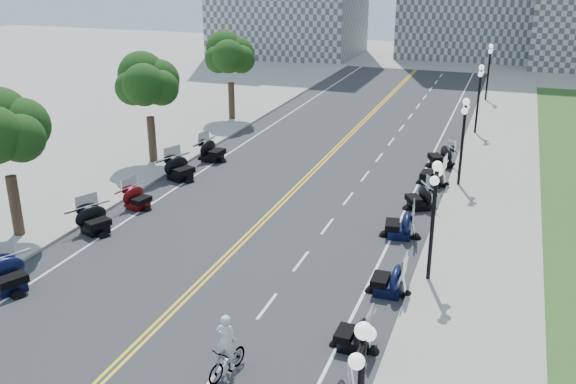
% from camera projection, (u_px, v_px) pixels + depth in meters
% --- Properties ---
extents(ground, '(160.00, 160.00, 0.00)m').
position_uv_depth(ground, '(191.00, 292.00, 25.06)').
color(ground, gray).
extents(road, '(16.00, 90.00, 0.01)m').
position_uv_depth(road, '(280.00, 204.00, 33.89)').
color(road, '#333335').
rests_on(road, ground).
extents(centerline_yellow_a, '(0.12, 90.00, 0.00)m').
position_uv_depth(centerline_yellow_a, '(278.00, 204.00, 33.92)').
color(centerline_yellow_a, yellow).
rests_on(centerline_yellow_a, road).
extents(centerline_yellow_b, '(0.12, 90.00, 0.00)m').
position_uv_depth(centerline_yellow_b, '(282.00, 204.00, 33.85)').
color(centerline_yellow_b, yellow).
rests_on(centerline_yellow_b, road).
extents(edge_line_north, '(0.12, 90.00, 0.00)m').
position_uv_depth(edge_line_north, '(400.00, 220.00, 31.86)').
color(edge_line_north, white).
rests_on(edge_line_north, road).
extents(edge_line_south, '(0.12, 90.00, 0.00)m').
position_uv_depth(edge_line_south, '(173.00, 190.00, 35.90)').
color(edge_line_south, white).
rests_on(edge_line_south, road).
extents(lane_dash_5, '(0.12, 2.00, 0.00)m').
position_uv_depth(lane_dash_5, '(221.00, 366.00, 20.51)').
color(lane_dash_5, white).
rests_on(lane_dash_5, road).
extents(lane_dash_6, '(0.12, 2.00, 0.00)m').
position_uv_depth(lane_dash_6, '(267.00, 306.00, 24.04)').
color(lane_dash_6, white).
rests_on(lane_dash_6, road).
extents(lane_dash_7, '(0.12, 2.00, 0.00)m').
position_uv_depth(lane_dash_7, '(301.00, 261.00, 27.58)').
color(lane_dash_7, white).
rests_on(lane_dash_7, road).
extents(lane_dash_8, '(0.12, 2.00, 0.00)m').
position_uv_depth(lane_dash_8, '(327.00, 226.00, 31.11)').
color(lane_dash_8, white).
rests_on(lane_dash_8, road).
extents(lane_dash_9, '(0.12, 2.00, 0.00)m').
position_uv_depth(lane_dash_9, '(348.00, 199.00, 34.64)').
color(lane_dash_9, white).
rests_on(lane_dash_9, road).
extents(lane_dash_10, '(0.12, 2.00, 0.00)m').
position_uv_depth(lane_dash_10, '(365.00, 176.00, 38.17)').
color(lane_dash_10, white).
rests_on(lane_dash_10, road).
extents(lane_dash_11, '(0.12, 2.00, 0.00)m').
position_uv_depth(lane_dash_11, '(379.00, 157.00, 41.70)').
color(lane_dash_11, white).
rests_on(lane_dash_11, road).
extents(lane_dash_12, '(0.12, 2.00, 0.00)m').
position_uv_depth(lane_dash_12, '(391.00, 142.00, 45.23)').
color(lane_dash_12, white).
rests_on(lane_dash_12, road).
extents(lane_dash_13, '(0.12, 2.00, 0.00)m').
position_uv_depth(lane_dash_13, '(401.00, 128.00, 48.77)').
color(lane_dash_13, white).
rests_on(lane_dash_13, road).
extents(lane_dash_14, '(0.12, 2.00, 0.00)m').
position_uv_depth(lane_dash_14, '(410.00, 116.00, 52.30)').
color(lane_dash_14, white).
rests_on(lane_dash_14, road).
extents(lane_dash_15, '(0.12, 2.00, 0.00)m').
position_uv_depth(lane_dash_15, '(418.00, 106.00, 55.83)').
color(lane_dash_15, white).
rests_on(lane_dash_15, road).
extents(lane_dash_16, '(0.12, 2.00, 0.00)m').
position_uv_depth(lane_dash_16, '(425.00, 97.00, 59.36)').
color(lane_dash_16, white).
rests_on(lane_dash_16, road).
extents(lane_dash_17, '(0.12, 2.00, 0.00)m').
position_uv_depth(lane_dash_17, '(431.00, 89.00, 62.89)').
color(lane_dash_17, white).
rests_on(lane_dash_17, road).
extents(lane_dash_18, '(0.12, 2.00, 0.00)m').
position_uv_depth(lane_dash_18, '(436.00, 82.00, 66.43)').
color(lane_dash_18, white).
rests_on(lane_dash_18, road).
extents(lane_dash_19, '(0.12, 2.00, 0.00)m').
position_uv_depth(lane_dash_19, '(441.00, 76.00, 69.96)').
color(lane_dash_19, white).
rests_on(lane_dash_19, road).
extents(sidewalk_north, '(5.00, 90.00, 0.15)m').
position_uv_depth(sidewalk_north, '(486.00, 230.00, 30.55)').
color(sidewalk_north, '#9E9991').
rests_on(sidewalk_north, ground).
extents(sidewalk_south, '(5.00, 90.00, 0.15)m').
position_uv_depth(sidewalk_south, '(110.00, 181.00, 37.18)').
color(sidewalk_south, '#9E9991').
rests_on(sidewalk_south, ground).
extents(street_lamp_2, '(0.50, 1.20, 4.90)m').
position_uv_depth(street_lamp_2, '(433.00, 222.00, 24.97)').
color(street_lamp_2, black).
rests_on(street_lamp_2, sidewalk_north).
extents(street_lamp_3, '(0.50, 1.20, 4.90)m').
position_uv_depth(street_lamp_3, '(462.00, 143.00, 35.57)').
color(street_lamp_3, black).
rests_on(street_lamp_3, sidewalk_north).
extents(street_lamp_4, '(0.50, 1.20, 4.90)m').
position_uv_depth(street_lamp_4, '(478.00, 100.00, 46.16)').
color(street_lamp_4, black).
rests_on(street_lamp_4, sidewalk_north).
extents(street_lamp_5, '(0.50, 1.20, 4.90)m').
position_uv_depth(street_lamp_5, '(488.00, 73.00, 56.76)').
color(street_lamp_5, black).
rests_on(street_lamp_5, sidewalk_north).
extents(tree_2, '(4.80, 4.80, 9.20)m').
position_uv_depth(tree_2, '(5.00, 139.00, 28.33)').
color(tree_2, '#235619').
rests_on(tree_2, sidewalk_south).
extents(tree_3, '(4.80, 4.80, 9.20)m').
position_uv_depth(tree_3, '(148.00, 89.00, 38.93)').
color(tree_3, '#235619').
rests_on(tree_3, sidewalk_south).
extents(tree_4, '(4.80, 4.80, 9.20)m').
position_uv_depth(tree_4, '(230.00, 60.00, 49.52)').
color(tree_4, '#235619').
rests_on(tree_4, sidewalk_south).
extents(motorcycle_n_5, '(1.83, 1.83, 1.26)m').
position_uv_depth(motorcycle_n_5, '(353.00, 332.00, 21.26)').
color(motorcycle_n_5, black).
rests_on(motorcycle_n_5, road).
extents(motorcycle_n_6, '(2.03, 2.03, 1.39)m').
position_uv_depth(motorcycle_n_6, '(389.00, 278.00, 24.70)').
color(motorcycle_n_6, black).
rests_on(motorcycle_n_6, road).
extents(motorcycle_n_7, '(2.35, 2.35, 1.45)m').
position_uv_depth(motorcycle_n_7, '(400.00, 223.00, 29.71)').
color(motorcycle_n_7, black).
rests_on(motorcycle_n_7, road).
extents(motorcycle_n_8, '(2.66, 2.66, 1.36)m').
position_uv_depth(motorcycle_n_8, '(420.00, 196.00, 33.09)').
color(motorcycle_n_8, black).
rests_on(motorcycle_n_8, road).
extents(motorcycle_n_9, '(2.25, 2.25, 1.47)m').
position_uv_depth(motorcycle_n_9, '(433.00, 173.00, 36.50)').
color(motorcycle_n_9, black).
rests_on(motorcycle_n_9, road).
extents(motorcycle_n_10, '(2.87, 2.87, 1.50)m').
position_uv_depth(motorcycle_n_10, '(441.00, 155.00, 39.68)').
color(motorcycle_n_10, black).
rests_on(motorcycle_n_10, road).
extents(motorcycle_s_5, '(2.79, 2.79, 1.46)m').
position_uv_depth(motorcycle_s_5, '(8.00, 274.00, 24.93)').
color(motorcycle_s_5, black).
rests_on(motorcycle_s_5, road).
extents(motorcycle_s_6, '(2.72, 2.72, 1.43)m').
position_uv_depth(motorcycle_s_6, '(94.00, 219.00, 30.20)').
color(motorcycle_s_6, black).
rests_on(motorcycle_s_6, road).
extents(motorcycle_s_7, '(2.20, 2.20, 1.29)m').
position_uv_depth(motorcycle_s_7, '(137.00, 197.00, 33.13)').
color(motorcycle_s_7, '#590A0C').
rests_on(motorcycle_s_7, road).
extents(motorcycle_s_8, '(2.84, 2.84, 1.54)m').
position_uv_depth(motorcycle_s_8, '(180.00, 167.00, 37.33)').
color(motorcycle_s_8, black).
rests_on(motorcycle_s_8, road).
extents(motorcycle_s_9, '(2.37, 2.37, 1.51)m').
position_uv_depth(motorcycle_s_9, '(212.00, 149.00, 40.78)').
color(motorcycle_s_9, black).
rests_on(motorcycle_s_9, road).
extents(bicycle, '(0.92, 1.87, 1.08)m').
position_uv_depth(bicycle, '(227.00, 360.00, 19.94)').
color(bicycle, '#A51414').
rests_on(bicycle, road).
extents(cyclist_rider, '(0.66, 0.43, 1.81)m').
position_uv_depth(cyclist_rider, '(225.00, 320.00, 19.43)').
color(cyclist_rider, silver).
rests_on(cyclist_rider, bicycle).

